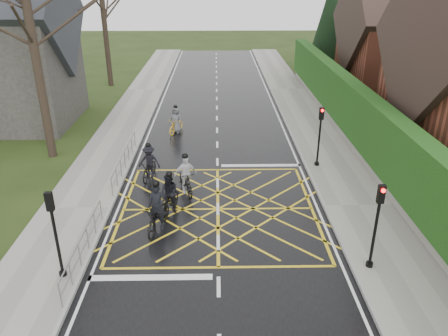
{
  "coord_description": "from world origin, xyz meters",
  "views": [
    {
      "loc": [
        -0.03,
        -16.16,
        9.28
      ],
      "look_at": [
        0.29,
        1.37,
        1.3
      ],
      "focal_mm": 35.0,
      "sensor_mm": 36.0,
      "label": 1
    }
  ],
  "objects_px": {
    "cyclist_rear": "(157,214)",
    "cyclist_front": "(186,179)",
    "cyclist_lead": "(176,123)",
    "cyclist_back": "(170,198)",
    "cyclist_mid": "(149,165)"
  },
  "relations": [
    {
      "from": "cyclist_rear",
      "to": "cyclist_front",
      "type": "distance_m",
      "value": 3.18
    },
    {
      "from": "cyclist_lead",
      "to": "cyclist_back",
      "type": "bearing_deg",
      "value": -66.42
    },
    {
      "from": "cyclist_rear",
      "to": "cyclist_lead",
      "type": "bearing_deg",
      "value": 101.44
    },
    {
      "from": "cyclist_mid",
      "to": "cyclist_lead",
      "type": "relative_size",
      "value": 1.01
    },
    {
      "from": "cyclist_rear",
      "to": "cyclist_mid",
      "type": "relative_size",
      "value": 1.16
    },
    {
      "from": "cyclist_mid",
      "to": "cyclist_front",
      "type": "bearing_deg",
      "value": -31.17
    },
    {
      "from": "cyclist_mid",
      "to": "cyclist_front",
      "type": "height_order",
      "value": "cyclist_front"
    },
    {
      "from": "cyclist_rear",
      "to": "cyclist_lead",
      "type": "distance_m",
      "value": 11.15
    },
    {
      "from": "cyclist_rear",
      "to": "cyclist_mid",
      "type": "height_order",
      "value": "cyclist_rear"
    },
    {
      "from": "cyclist_back",
      "to": "cyclist_mid",
      "type": "height_order",
      "value": "cyclist_back"
    },
    {
      "from": "cyclist_lead",
      "to": "cyclist_rear",
      "type": "bearing_deg",
      "value": -68.73
    },
    {
      "from": "cyclist_front",
      "to": "cyclist_rear",
      "type": "bearing_deg",
      "value": -126.69
    },
    {
      "from": "cyclist_rear",
      "to": "cyclist_front",
      "type": "height_order",
      "value": "cyclist_rear"
    },
    {
      "from": "cyclist_back",
      "to": "cyclist_rear",
      "type": "bearing_deg",
      "value": -92.7
    },
    {
      "from": "cyclist_back",
      "to": "cyclist_lead",
      "type": "bearing_deg",
      "value": 107.81
    }
  ]
}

